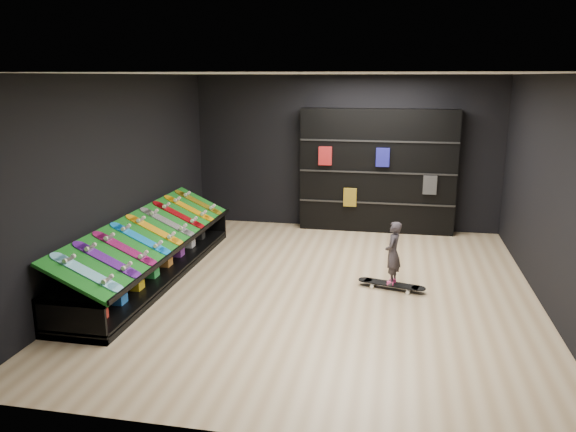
% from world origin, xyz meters
% --- Properties ---
extents(floor, '(6.00, 7.00, 0.01)m').
position_xyz_m(floor, '(0.00, 0.00, 0.00)').
color(floor, tan).
rests_on(floor, ground).
extents(ceiling, '(6.00, 7.00, 0.01)m').
position_xyz_m(ceiling, '(0.00, 0.00, 3.00)').
color(ceiling, white).
rests_on(ceiling, ground).
extents(wall_back, '(6.00, 0.02, 3.00)m').
position_xyz_m(wall_back, '(0.00, 3.50, 1.50)').
color(wall_back, black).
rests_on(wall_back, ground).
extents(wall_front, '(6.00, 0.02, 3.00)m').
position_xyz_m(wall_front, '(0.00, -3.50, 1.50)').
color(wall_front, black).
rests_on(wall_front, ground).
extents(wall_left, '(0.02, 7.00, 3.00)m').
position_xyz_m(wall_left, '(-3.00, 0.00, 1.50)').
color(wall_left, black).
rests_on(wall_left, ground).
extents(wall_right, '(0.02, 7.00, 3.00)m').
position_xyz_m(wall_right, '(3.00, 0.00, 1.50)').
color(wall_right, black).
rests_on(wall_right, ground).
extents(display_rack, '(0.90, 4.50, 0.50)m').
position_xyz_m(display_rack, '(-2.55, 0.00, 0.25)').
color(display_rack, black).
rests_on(display_rack, ground).
extents(turf_ramp, '(0.92, 4.50, 0.46)m').
position_xyz_m(turf_ramp, '(-2.50, 0.00, 0.71)').
color(turf_ramp, '#0D5712').
rests_on(turf_ramp, display_rack).
extents(back_shelving, '(2.97, 0.35, 2.37)m').
position_xyz_m(back_shelving, '(0.65, 3.32, 1.19)').
color(back_shelving, black).
rests_on(back_shelving, ground).
extents(floor_skateboard, '(1.00, 0.46, 0.09)m').
position_xyz_m(floor_skateboard, '(1.02, 0.16, 0.05)').
color(floor_skateboard, black).
rests_on(floor_skateboard, ground).
extents(child, '(0.18, 0.23, 0.55)m').
position_xyz_m(child, '(1.02, 0.16, 0.36)').
color(child, black).
rests_on(child, floor_skateboard).
extents(display_board_0, '(0.93, 0.22, 0.50)m').
position_xyz_m(display_board_0, '(-2.49, -1.90, 0.74)').
color(display_board_0, '#0CB2E5').
rests_on(display_board_0, turf_ramp).
extents(display_board_1, '(0.93, 0.22, 0.50)m').
position_xyz_m(display_board_1, '(-2.49, -1.42, 0.74)').
color(display_board_1, purple).
rests_on(display_board_1, turf_ramp).
extents(display_board_2, '(0.93, 0.22, 0.50)m').
position_xyz_m(display_board_2, '(-2.49, -0.95, 0.74)').
color(display_board_2, '#E5198C').
rests_on(display_board_2, turf_ramp).
extents(display_board_3, '(0.93, 0.22, 0.50)m').
position_xyz_m(display_board_3, '(-2.49, -0.48, 0.74)').
color(display_board_3, blue).
rests_on(display_board_3, turf_ramp).
extents(display_board_4, '(0.93, 0.22, 0.50)m').
position_xyz_m(display_board_4, '(-2.49, 0.00, 0.74)').
color(display_board_4, orange).
rests_on(display_board_4, turf_ramp).
extents(display_board_5, '(0.93, 0.22, 0.50)m').
position_xyz_m(display_board_5, '(-2.49, 0.48, 0.74)').
color(display_board_5, black).
rests_on(display_board_5, turf_ramp).
extents(display_board_6, '(0.93, 0.22, 0.50)m').
position_xyz_m(display_board_6, '(-2.49, 0.95, 0.74)').
color(display_board_6, red).
rests_on(display_board_6, turf_ramp).
extents(display_board_7, '(0.93, 0.22, 0.50)m').
position_xyz_m(display_board_7, '(-2.49, 1.42, 0.74)').
color(display_board_7, yellow).
rests_on(display_board_7, turf_ramp).
extents(display_board_8, '(0.93, 0.22, 0.50)m').
position_xyz_m(display_board_8, '(-2.49, 1.90, 0.74)').
color(display_board_8, yellow).
rests_on(display_board_8, turf_ramp).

